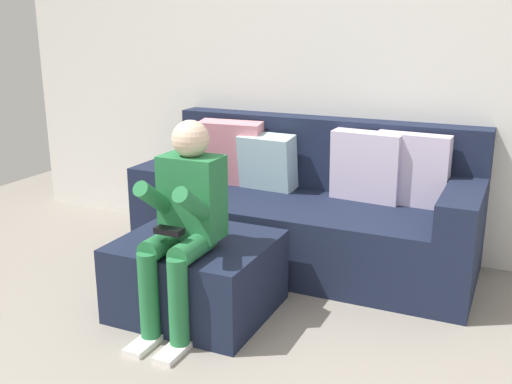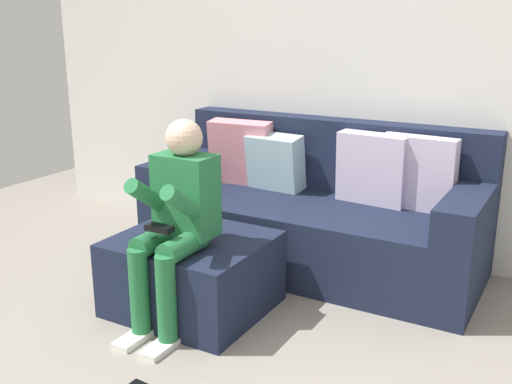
% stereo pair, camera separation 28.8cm
% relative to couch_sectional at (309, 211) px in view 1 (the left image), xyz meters
% --- Properties ---
extents(wall_back, '(5.27, 0.10, 2.64)m').
position_rel_couch_sectional_xyz_m(wall_back, '(0.13, 0.41, 0.97)').
color(wall_back, silver).
rests_on(wall_back, ground_plane).
extents(couch_sectional, '(2.09, 0.86, 0.91)m').
position_rel_couch_sectional_xyz_m(couch_sectional, '(0.00, 0.00, 0.00)').
color(couch_sectional, '#192138').
rests_on(couch_sectional, ground_plane).
extents(ottoman, '(0.78, 0.70, 0.41)m').
position_rel_couch_sectional_xyz_m(ottoman, '(-0.31, -0.92, -0.14)').
color(ottoman, '#192138').
rests_on(ottoman, ground_plane).
extents(person_seated, '(0.30, 0.56, 1.06)m').
position_rel_couch_sectional_xyz_m(person_seated, '(-0.27, -1.09, 0.25)').
color(person_seated, '#26723F').
rests_on(person_seated, ground_plane).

